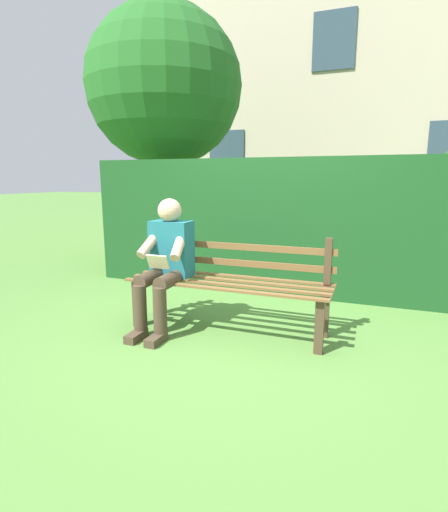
# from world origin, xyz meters

# --- Properties ---
(ground) EXTENTS (60.00, 60.00, 0.00)m
(ground) POSITION_xyz_m (0.00, 0.00, 0.00)
(ground) COLOR #517F38
(park_bench) EXTENTS (1.85, 0.52, 0.88)m
(park_bench) POSITION_xyz_m (0.00, -0.07, 0.44)
(park_bench) COLOR #4C3828
(park_bench) RESTS_ON ground
(person_seated) EXTENTS (0.44, 0.73, 1.20)m
(person_seated) POSITION_xyz_m (0.57, 0.10, 0.64)
(person_seated) COLOR #1E6672
(person_seated) RESTS_ON ground
(hedge_backdrop) EXTENTS (5.47, 0.86, 1.73)m
(hedge_backdrop) POSITION_xyz_m (-0.45, -1.65, 0.85)
(hedge_backdrop) COLOR #19471E
(hedge_backdrop) RESTS_ON ground
(tree) EXTENTS (2.74, 2.61, 4.21)m
(tree) POSITION_xyz_m (2.38, -3.09, 2.84)
(tree) COLOR brown
(tree) RESTS_ON ground
(building_facade) EXTENTS (9.80, 3.08, 6.92)m
(building_facade) POSITION_xyz_m (-0.13, -7.71, 3.46)
(building_facade) COLOR #BCAD93
(building_facade) RESTS_ON ground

